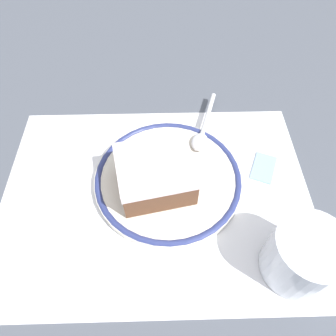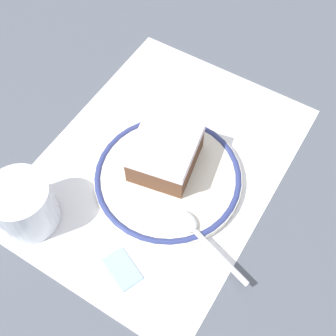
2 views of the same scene
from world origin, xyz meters
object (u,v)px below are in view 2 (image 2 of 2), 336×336
plate (168,177)px  spoon (198,233)px  cup (25,207)px  sugar_packet (122,268)px  cake_slice (164,153)px

plate → spoon: (0.05, 0.08, 0.01)m
cup → sugar_packet: bearing=91.9°
spoon → cake_slice: bearing=-126.5°
sugar_packet → spoon: bearing=145.0°
plate → cup: (0.14, -0.12, 0.02)m
plate → cake_slice: cake_slice is taller
plate → cake_slice: 0.04m
cake_slice → sugar_packet: bearing=12.2°
plate → spoon: 0.10m
plate → cup: bearing=-40.8°
plate → sugar_packet: (0.14, 0.02, -0.00)m
cup → sugar_packet: (-0.00, 0.14, -0.03)m
cake_slice → spoon: size_ratio=0.87×
cake_slice → cup: 0.19m
plate → sugar_packet: bearing=7.7°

